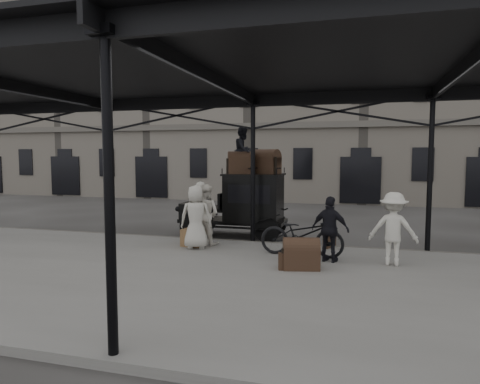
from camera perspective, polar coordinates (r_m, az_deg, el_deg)
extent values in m
plane|color=#383533|center=(11.46, -0.72, -9.21)|extent=(120.00, 120.00, 0.00)
cube|color=slate|center=(9.60, -4.14, -11.58)|extent=(28.00, 8.00, 0.15)
cylinder|color=black|center=(13.06, 1.73, 2.08)|extent=(0.14, 0.14, 4.30)
cylinder|color=black|center=(5.81, -17.00, -1.76)|extent=(0.14, 0.14, 4.30)
cube|color=black|center=(13.15, 1.76, 12.28)|extent=(22.00, 0.10, 0.45)
cube|color=black|center=(6.01, -17.61, 20.87)|extent=(22.00, 0.10, 0.45)
cube|color=black|center=(9.67, -3.70, 15.94)|extent=(22.50, 9.00, 0.08)
cube|color=silver|center=(9.68, -3.70, 16.35)|extent=(18.00, 7.00, 0.04)
cube|color=slate|center=(29.13, 9.51, 13.19)|extent=(64.00, 8.00, 14.00)
cylinder|color=black|center=(14.49, -6.54, -4.62)|extent=(0.80, 0.10, 0.80)
cylinder|color=black|center=(15.82, -4.57, -3.79)|extent=(0.80, 0.10, 0.80)
cylinder|color=black|center=(13.74, 3.60, -5.13)|extent=(0.80, 0.10, 0.80)
cylinder|color=black|center=(15.13, 4.74, -4.20)|extent=(0.80, 0.10, 0.80)
cube|color=black|center=(14.73, -0.96, -3.84)|extent=(3.60, 1.25, 0.12)
cube|color=black|center=(15.12, -5.88, -2.49)|extent=(0.90, 1.00, 0.55)
cube|color=black|center=(15.30, -7.52, -2.42)|extent=(0.06, 0.70, 0.55)
cube|color=black|center=(14.84, -3.00, -2.22)|extent=(0.70, 1.30, 0.10)
cube|color=black|center=(14.43, 1.89, -0.82)|extent=(1.80, 1.45, 1.55)
cube|color=black|center=(13.71, 1.17, -0.29)|extent=(1.40, 0.02, 0.60)
cube|color=black|center=(14.37, 1.90, 2.35)|extent=(1.90, 1.55, 0.06)
imported|color=beige|center=(13.14, -5.28, -2.61)|extent=(0.75, 0.56, 1.86)
imported|color=silver|center=(12.75, -4.66, -2.98)|extent=(0.97, 0.81, 1.80)
imported|color=beige|center=(12.19, -5.90, -3.33)|extent=(1.01, 0.81, 1.81)
imported|color=black|center=(10.87, 11.94, -4.88)|extent=(1.04, 0.67, 1.64)
imported|color=beige|center=(10.95, 19.76, -4.65)|extent=(1.22, 0.81, 1.77)
imported|color=black|center=(11.38, 8.20, -5.59)|extent=(2.27, 0.96, 1.16)
imported|color=black|center=(14.35, 0.45, 5.59)|extent=(0.74, 0.87, 1.56)
cube|color=olive|center=(12.61, -6.30, -6.07)|extent=(0.65, 0.52, 0.50)
cube|color=#402D1D|center=(12.66, 11.85, -6.21)|extent=(0.35, 0.61, 0.45)
cube|color=#402D1D|center=(10.08, 6.87, -9.17)|extent=(0.62, 0.30, 0.40)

